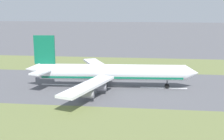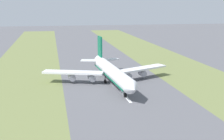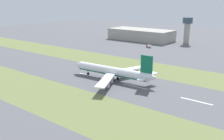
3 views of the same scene
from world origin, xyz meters
The scene contains 7 objects.
ground_plane centered at (0.00, 0.00, 0.00)m, with size 800.00×800.00×0.00m, color #56565B.
grass_median_west centered at (-45.00, 0.00, 0.00)m, with size 40.00×600.00×0.01m, color olive.
grass_median_east centered at (45.00, 0.00, 0.00)m, with size 40.00×600.00×0.01m, color olive.
centreline_dash_near centered at (0.00, -62.42, 0.01)m, with size 1.20×18.00×0.01m, color silver.
centreline_dash_mid centered at (0.00, -22.42, 0.01)m, with size 1.20×18.00×0.01m, color silver.
centreline_dash_far centered at (0.00, 17.58, 0.01)m, with size 1.20×18.00×0.01m, color silver.
airplane_main_jet centered at (1.97, -4.32, 6.02)m, with size 64.00×67.21×20.20m.
Camera 2 is at (29.19, 138.16, 37.89)m, focal length 50.00 mm.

